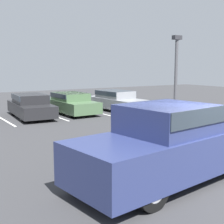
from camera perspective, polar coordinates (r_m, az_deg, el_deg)
The scene contains 11 objects.
ground_plane at distance 8.53m, azimuth 17.73°, elevation -11.74°, with size 60.00×60.00×0.00m, color #38383A.
stall_stripe_a at distance 17.69m, azimuth -19.10°, elevation -1.39°, with size 0.12×4.40×0.01m, color white.
stall_stripe_b at distance 18.52m, azimuth -10.70°, elevation -0.64°, with size 0.12×4.40×0.01m, color white.
stall_stripe_c at distance 19.71m, azimuth -3.17°, elevation 0.04°, with size 0.12×4.40×0.01m, color white.
stall_stripe_d at distance 21.20m, azimuth 3.40°, elevation 0.63°, with size 0.12×4.40×0.01m, color white.
pickup_truck at distance 8.10m, azimuth 11.43°, elevation -5.48°, with size 6.02×2.73×1.95m.
parked_sedan_a at distance 18.13m, azimuth -14.66°, elevation 1.23°, with size 2.08×4.52×1.31m.
parked_sedan_b at distance 19.12m, azimuth -7.52°, elevation 1.72°, with size 1.90×4.39×1.26m.
parked_sedan_c at distance 20.25m, azimuth 0.68°, elevation 2.23°, with size 2.04×4.69×1.29m.
light_post at distance 23.49m, azimuth 11.66°, elevation 8.47°, with size 0.70×0.36×5.05m.
wheel_stop_curb at distance 21.10m, azimuth -11.95°, elevation 0.61°, with size 1.72×0.20×0.14m, color #B7B2A8.
Camera 1 is at (-6.24, -5.05, 2.89)m, focal length 50.00 mm.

